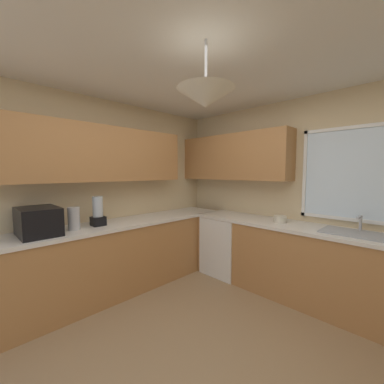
# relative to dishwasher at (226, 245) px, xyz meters

# --- Properties ---
(ground_plane) EXTENTS (8.51, 8.51, 0.00)m
(ground_plane) POSITION_rel_dishwasher_xyz_m (0.96, -1.57, -0.44)
(ground_plane) COLOR #997A56
(room_shell) EXTENTS (3.99, 3.95, 2.61)m
(room_shell) POSITION_rel_dishwasher_xyz_m (0.59, -1.09, 1.31)
(room_shell) COLOR beige
(room_shell) RESTS_ON ground_plane
(counter_run_left) EXTENTS (0.65, 3.56, 0.92)m
(counter_run_left) POSITION_rel_dishwasher_xyz_m (-0.66, -1.57, 0.02)
(counter_run_left) COLOR #AD7542
(counter_run_left) RESTS_ON ground_plane
(counter_run_back) EXTENTS (3.08, 0.65, 0.92)m
(counter_run_back) POSITION_rel_dishwasher_xyz_m (1.17, 0.03, 0.02)
(counter_run_back) COLOR #AD7542
(counter_run_back) RESTS_ON ground_plane
(dishwasher) EXTENTS (0.60, 0.60, 0.87)m
(dishwasher) POSITION_rel_dishwasher_xyz_m (0.00, 0.00, 0.00)
(dishwasher) COLOR white
(dishwasher) RESTS_ON ground_plane
(microwave) EXTENTS (0.48, 0.36, 0.29)m
(microwave) POSITION_rel_dishwasher_xyz_m (-0.66, -2.36, 0.63)
(microwave) COLOR black
(microwave) RESTS_ON counter_run_left
(kettle) EXTENTS (0.13, 0.13, 0.26)m
(kettle) POSITION_rel_dishwasher_xyz_m (-0.64, -2.02, 0.61)
(kettle) COLOR #B7B7BC
(kettle) RESTS_ON counter_run_left
(sink_assembly) EXTENTS (0.66, 0.40, 0.19)m
(sink_assembly) POSITION_rel_dishwasher_xyz_m (1.68, 0.04, 0.49)
(sink_assembly) COLOR #9EA0A5
(sink_assembly) RESTS_ON counter_run_back
(bowl) EXTENTS (0.16, 0.16, 0.09)m
(bowl) POSITION_rel_dishwasher_xyz_m (0.84, 0.03, 0.53)
(bowl) COLOR beige
(bowl) RESTS_ON counter_run_back
(blender_appliance) EXTENTS (0.15, 0.15, 0.36)m
(blender_appliance) POSITION_rel_dishwasher_xyz_m (-0.66, -1.73, 0.64)
(blender_appliance) COLOR black
(blender_appliance) RESTS_ON counter_run_left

